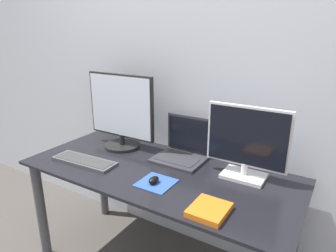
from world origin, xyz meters
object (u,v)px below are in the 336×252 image
object	(u,v)px
mouse	(154,180)
book	(209,210)
keyboard	(84,161)
monitor_left	(121,112)
monitor_right	(247,143)
laptop	(183,149)

from	to	relation	value
mouse	book	bearing A→B (deg)	-13.54
keyboard	monitor_left	bearing A→B (deg)	83.33
keyboard	mouse	distance (m)	0.53
monitor_right	laptop	distance (m)	0.45
laptop	book	world-z (taller)	laptop
monitor_left	mouse	xyz separation A→B (m)	(0.49, -0.33, -0.23)
monitor_left	mouse	size ratio (longest dim) A/B	7.23
book	monitor_left	bearing A→B (deg)	153.96
laptop	mouse	distance (m)	0.38
keyboard	book	size ratio (longest dim) A/B	2.34
monitor_right	keyboard	size ratio (longest dim) A/B	1.03
monitor_right	keyboard	world-z (taller)	monitor_right
book	mouse	bearing A→B (deg)	166.46
laptop	book	xyz separation A→B (m)	(0.40, -0.47, -0.05)
monitor_right	mouse	size ratio (longest dim) A/B	6.20
monitor_left	keyboard	xyz separation A→B (m)	(-0.04, -0.33, -0.24)
monitor_left	laptop	size ratio (longest dim) A/B	1.69
monitor_left	book	world-z (taller)	monitor_left
mouse	book	size ratio (longest dim) A/B	0.39
monitor_left	monitor_right	size ratio (longest dim) A/B	1.17
laptop	mouse	size ratio (longest dim) A/B	4.29
monitor_right	laptop	bearing A→B (deg)	173.15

